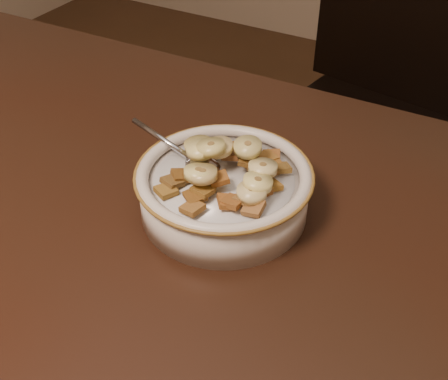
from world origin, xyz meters
The scene contains 44 objects.
table centered at (0.00, 0.00, 0.73)m, with size 1.40×0.90×0.04m, color black.
chair centered at (0.10, 0.78, 0.51)m, with size 0.46×0.46×1.03m, color black.
cereal_bowl centered at (0.09, 0.13, 0.77)m, with size 0.19×0.19×0.05m, color beige.
milk centered at (0.09, 0.13, 0.80)m, with size 0.16×0.16×0.00m, color silver.
spoon centered at (0.06, 0.14, 0.80)m, with size 0.03×0.05×0.01m, color #B0B2BB.
cereal_square_0 centered at (0.11, 0.16, 0.81)m, with size 0.02×0.02×0.01m, color brown.
cereal_square_1 centered at (0.14, 0.11, 0.81)m, with size 0.02×0.02×0.01m, color brown.
cereal_square_2 centered at (0.05, 0.08, 0.80)m, with size 0.02×0.02×0.01m, color brown.
cereal_square_3 centered at (0.09, 0.06, 0.80)m, with size 0.02×0.02×0.01m, color olive.
cereal_square_4 centered at (0.12, 0.19, 0.80)m, with size 0.02×0.02×0.01m, color brown.
cereal_square_5 centered at (0.11, 0.09, 0.80)m, with size 0.02×0.02×0.01m, color brown.
cereal_square_6 centered at (0.04, 0.17, 0.80)m, with size 0.02×0.02×0.01m, color #9A632E.
cereal_square_7 centered at (0.12, 0.18, 0.80)m, with size 0.02×0.02×0.01m, color brown.
cereal_square_8 centered at (0.12, 0.09, 0.81)m, with size 0.02×0.02×0.01m, color brown.
cereal_square_9 centered at (0.08, 0.08, 0.81)m, with size 0.02×0.02×0.01m, color brown.
cereal_square_10 centered at (0.10, 0.16, 0.81)m, with size 0.02×0.02×0.01m, color olive.
cereal_square_11 centered at (0.14, 0.12, 0.80)m, with size 0.02×0.02×0.01m, color brown.
cereal_square_12 centered at (0.13, 0.16, 0.80)m, with size 0.02×0.02×0.01m, color brown.
cereal_square_13 centered at (0.14, 0.14, 0.80)m, with size 0.02×0.02×0.01m, color #9D6B19.
cereal_square_14 centered at (0.13, 0.14, 0.81)m, with size 0.02×0.02×0.01m, color brown.
cereal_square_15 centered at (0.13, 0.10, 0.81)m, with size 0.02×0.02×0.01m, color olive.
cereal_square_16 centered at (0.05, 0.09, 0.80)m, with size 0.02×0.02×0.01m, color brown.
cereal_square_17 centered at (0.04, 0.17, 0.80)m, with size 0.02×0.02×0.01m, color brown.
cereal_square_18 centered at (0.13, 0.16, 0.80)m, with size 0.02×0.02×0.01m, color brown.
cereal_square_19 centered at (0.06, 0.17, 0.81)m, with size 0.02×0.02×0.01m, color brown.
cereal_square_20 centered at (0.12, 0.18, 0.80)m, with size 0.02×0.02×0.01m, color brown.
cereal_square_21 centered at (0.14, 0.09, 0.80)m, with size 0.02×0.02×0.01m, color brown.
cereal_square_22 centered at (0.09, 0.09, 0.81)m, with size 0.02×0.02×0.01m, color olive.
cereal_square_23 centered at (0.14, 0.17, 0.80)m, with size 0.02×0.02×0.01m, color brown.
cereal_square_24 centered at (0.08, 0.16, 0.81)m, with size 0.02×0.02×0.01m, color brown.
cereal_square_25 centered at (0.09, 0.11, 0.81)m, with size 0.02×0.02×0.01m, color #93511C.
cereal_square_26 centered at (0.13, 0.15, 0.81)m, with size 0.02×0.02×0.01m, color brown.
cereal_square_27 centered at (0.05, 0.10, 0.80)m, with size 0.02×0.02×0.01m, color brown.
cereal_square_28 centered at (0.07, 0.19, 0.80)m, with size 0.02×0.02×0.01m, color brown.
banana_slice_0 centered at (0.13, 0.11, 0.81)m, with size 0.03×0.03×0.01m, color #CFC07E.
banana_slice_1 centered at (0.13, 0.12, 0.82)m, with size 0.03×0.03×0.01m, color #FCE67E.
banana_slice_2 centered at (0.07, 0.13, 0.83)m, with size 0.03×0.03×0.01m, color #ECD276.
banana_slice_3 centered at (0.13, 0.14, 0.82)m, with size 0.03×0.03×0.01m, color #FFED9A.
banana_slice_4 centered at (0.08, 0.10, 0.82)m, with size 0.03×0.03×0.01m, color #DAC475.
banana_slice_5 centered at (0.06, 0.13, 0.83)m, with size 0.03×0.03×0.01m, color #ECD88E.
banana_slice_6 centered at (0.07, 0.15, 0.82)m, with size 0.03×0.03×0.01m, color #FFEDA3.
banana_slice_7 centered at (0.08, 0.10, 0.82)m, with size 0.03×0.03×0.01m, color #F1DA7E.
banana_slice_8 centered at (0.10, 0.16, 0.83)m, with size 0.03×0.03×0.01m, color #CBBC7B.
banana_slice_9 centered at (0.04, 0.15, 0.81)m, with size 0.03×0.03×0.01m, color #E3C36F.
Camera 1 is at (0.33, -0.29, 1.17)m, focal length 45.00 mm.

